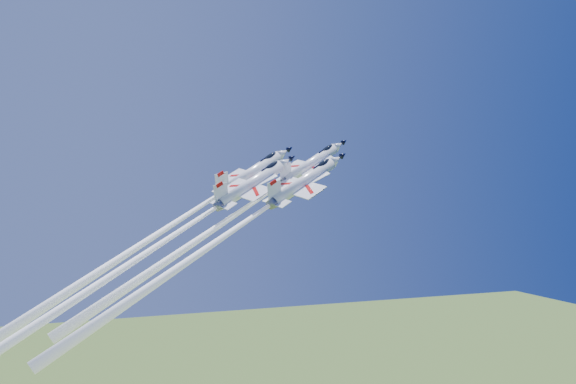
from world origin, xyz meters
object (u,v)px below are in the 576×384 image
object	(u,v)px
jet_lead	(224,222)
jet_slot	(123,268)
jet_right	(217,241)
jet_left	(150,239)

from	to	relation	value
jet_lead	jet_slot	xyz separation A→B (m)	(-15.81, -3.00, -6.19)
jet_lead	jet_right	distance (m)	6.80
jet_right	jet_left	bearing A→B (deg)	-164.32
jet_right	jet_slot	distance (m)	13.93
jet_slot	jet_right	bearing A→B (deg)	62.47
jet_left	jet_slot	xyz separation A→B (m)	(-5.31, -10.09, -3.32)
jet_slot	jet_lead	bearing A→B (deg)	85.00
jet_lead	jet_right	size ratio (longest dim) A/B	1.00
jet_lead	jet_left	size ratio (longest dim) A/B	0.88
jet_left	jet_right	size ratio (longest dim) A/B	1.14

